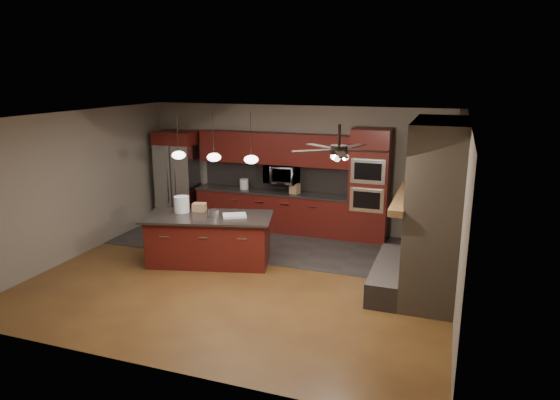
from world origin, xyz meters
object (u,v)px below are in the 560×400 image
at_px(microwave, 282,174).
at_px(counter_bucket, 244,184).
at_px(paint_tray, 235,215).
at_px(white_bucket, 182,204).
at_px(refrigerator, 179,177).
at_px(paint_can, 214,213).
at_px(kitchen_island, 209,239).
at_px(counter_box, 295,189).
at_px(cardboard_box, 199,207).
at_px(oven_tower, 370,186).

relative_size(microwave, counter_bucket, 3.21).
bearing_deg(paint_tray, white_bucket, 154.36).
height_order(refrigerator, white_bucket, refrigerator).
bearing_deg(microwave, counter_bucket, -176.80).
bearing_deg(microwave, paint_can, -101.53).
bearing_deg(kitchen_island, paint_tray, -1.37).
distance_m(paint_can, counter_box, 2.45).
bearing_deg(paint_tray, paint_can, 170.73).
distance_m(kitchen_island, counter_bucket, 2.42).
bearing_deg(paint_can, refrigerator, 132.21).
height_order(cardboard_box, counter_bucket, counter_bucket).
distance_m(oven_tower, paint_tray, 3.07).
xyz_separation_m(kitchen_island, paint_tray, (0.48, 0.11, 0.48)).
xyz_separation_m(kitchen_island, counter_bucket, (-0.29, 2.34, 0.55)).
distance_m(oven_tower, kitchen_island, 3.56).
relative_size(kitchen_island, paint_tray, 6.00).
relative_size(oven_tower, refrigerator, 1.10).
height_order(microwave, refrigerator, refrigerator).
height_order(paint_tray, cardboard_box, cardboard_box).
relative_size(paint_can, counter_bucket, 0.84).
distance_m(paint_can, counter_bucket, 2.39).
height_order(refrigerator, counter_bucket, refrigerator).
bearing_deg(oven_tower, cardboard_box, -143.88).
xyz_separation_m(paint_can, counter_box, (0.83, 2.30, 0.03)).
relative_size(refrigerator, counter_box, 9.84).
height_order(oven_tower, counter_box, oven_tower).
distance_m(microwave, cardboard_box, 2.37).
xyz_separation_m(refrigerator, kitchen_island, (1.94, -2.26, -0.62)).
bearing_deg(microwave, cardboard_box, -112.85).
bearing_deg(counter_box, paint_tray, -83.67).
xyz_separation_m(microwave, counter_bucket, (-0.89, -0.05, -0.29)).
height_order(paint_can, paint_tray, paint_can).
bearing_deg(kitchen_island, counter_bucket, 82.53).
xyz_separation_m(kitchen_island, cardboard_box, (-0.30, 0.23, 0.53)).
distance_m(refrigerator, kitchen_island, 3.04).
distance_m(microwave, refrigerator, 2.56).
bearing_deg(microwave, paint_tray, -93.21).
relative_size(kitchen_island, counter_box, 11.50).
bearing_deg(cardboard_box, kitchen_island, -48.93).
distance_m(cardboard_box, counter_bucket, 2.11).
distance_m(microwave, kitchen_island, 2.60).
bearing_deg(counter_bucket, paint_can, -80.23).
bearing_deg(paint_tray, refrigerator, 110.29).
height_order(microwave, cardboard_box, microwave).
height_order(kitchen_island, counter_bucket, counter_bucket).
bearing_deg(counter_bucket, microwave, 3.20).
bearing_deg(counter_box, refrigerator, -160.95).
relative_size(refrigerator, counter_bucket, 9.53).
distance_m(white_bucket, counter_box, 2.71).
bearing_deg(white_bucket, refrigerator, 121.63).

